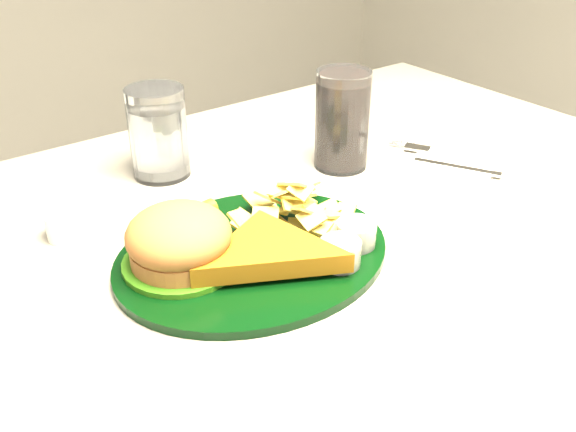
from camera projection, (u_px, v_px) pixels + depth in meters
name	position (u px, v px, depth m)	size (l,w,h in m)	color
dinner_plate	(252.00, 231.00, 0.65)	(0.29, 0.25, 0.07)	black
water_glass	(158.00, 133.00, 0.81)	(0.07, 0.07, 0.12)	white
cola_glass	(342.00, 120.00, 0.83)	(0.07, 0.07, 0.13)	black
fork_napkin	(452.00, 165.00, 0.85)	(0.12, 0.15, 0.01)	white
ramekin	(66.00, 225.00, 0.70)	(0.04, 0.04, 0.03)	white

